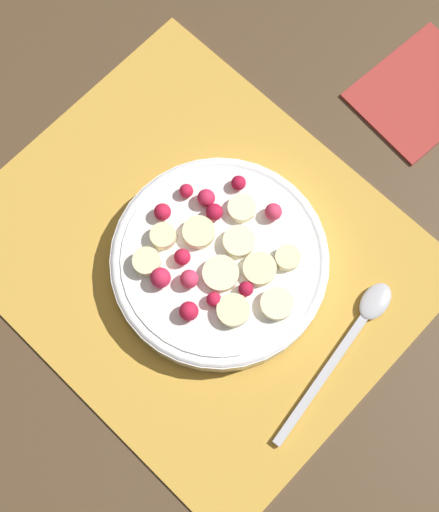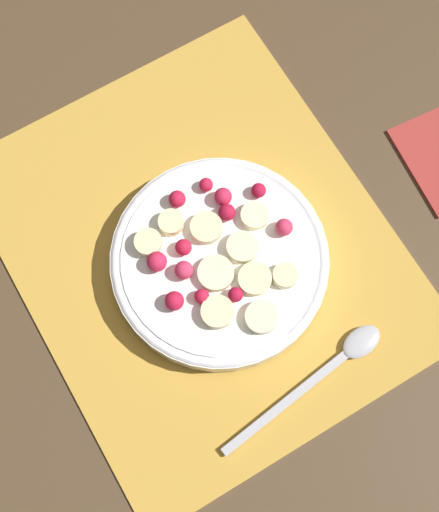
# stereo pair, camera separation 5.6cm
# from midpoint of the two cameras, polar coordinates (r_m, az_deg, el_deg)

# --- Properties ---
(ground_plane) EXTENTS (3.00, 3.00, 0.00)m
(ground_plane) POSITION_cam_midpoint_polar(r_m,az_deg,el_deg) (0.76, 0.64, 0.22)
(ground_plane) COLOR #4C3823
(placemat) EXTENTS (0.45, 0.38, 0.01)m
(placemat) POSITION_cam_midpoint_polar(r_m,az_deg,el_deg) (0.76, 0.65, 0.29)
(placemat) COLOR gold
(placemat) RESTS_ON ground_plane
(fruit_bowl) EXTENTS (0.23, 0.23, 0.05)m
(fruit_bowl) POSITION_cam_midpoint_polar(r_m,az_deg,el_deg) (0.74, 2.14, -0.66)
(fruit_bowl) COLOR white
(fruit_bowl) RESTS_ON placemat
(spoon) EXTENTS (0.04, 0.20, 0.01)m
(spoon) POSITION_cam_midpoint_polar(r_m,az_deg,el_deg) (0.74, 11.29, -8.76)
(spoon) COLOR #B2B2B7
(spoon) RESTS_ON placemat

